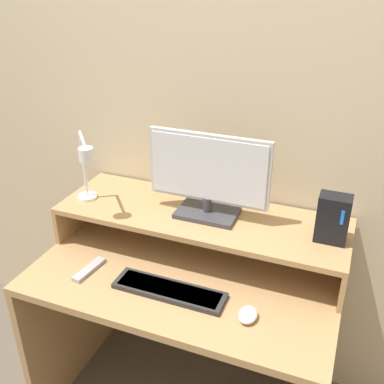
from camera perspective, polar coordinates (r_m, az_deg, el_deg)
The scene contains 9 objects.
wall_back at distance 1.84m, azimuth 3.71°, elevation 9.92°, with size 6.00×0.05×2.50m.
desk at distance 1.89m, azimuth -0.72°, elevation -15.21°, with size 1.15×0.69×0.74m.
monitor_shelf at distance 1.79m, azimuth 1.11°, elevation -3.46°, with size 1.15×0.38×0.17m.
monitor at distance 1.69m, azimuth 2.08°, elevation 2.05°, with size 0.47×0.16×0.33m.
desk_lamp at distance 1.78m, azimuth -13.33°, elevation 3.05°, with size 0.19×0.21×0.30m.
router_dock at distance 1.64m, azimuth 17.46°, elevation -3.23°, with size 0.11×0.08×0.18m.
keyboard at distance 1.64m, azimuth -2.92°, elevation -12.35°, with size 0.41×0.11×0.02m.
mouse at distance 1.55m, azimuth 7.11°, elevation -15.21°, with size 0.06×0.09×0.03m.
remote_control at distance 1.78m, azimuth -12.92°, elevation -9.56°, with size 0.06×0.16×0.02m.
Camera 1 is at (0.54, -0.95, 1.79)m, focal length 42.00 mm.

